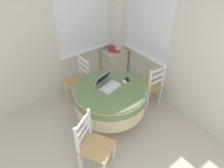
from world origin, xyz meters
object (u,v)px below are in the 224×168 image
Objects in this scene: computer_mouse at (124,82)px; dining_chair_camera_near at (94,146)px; dining_chair_near_back_window at (79,81)px; storage_box at (113,48)px; book_on_cabinet at (115,51)px; round_dining_table at (110,97)px; corner_cabinet at (115,64)px; cell_phone at (127,80)px; dining_chair_near_right_window at (150,86)px; laptop at (108,84)px.

dining_chair_camera_near is (-0.94, -0.51, -0.33)m from computer_mouse.
dining_chair_near_back_window reaches higher than storage_box.
computer_mouse reaches higher than book_on_cabinet.
round_dining_table reaches higher than corner_cabinet.
dining_chair_near_right_window is at bearing -8.55° from cell_phone.
storage_box is (-0.03, 0.02, 0.39)m from corner_cabinet.
round_dining_table is at bearing 175.76° from dining_chair_near_right_window.
computer_mouse reaches higher than storage_box.
cell_phone is 0.14× the size of dining_chair_camera_near.
laptop reaches higher than dining_chair_near_right_window.
dining_chair_near_right_window is (0.51, -0.08, -0.31)m from cell_phone.
round_dining_table is at bearing -129.17° from storage_box.
computer_mouse is 1.34m from corner_cabinet.
round_dining_table is at bearing 38.78° from dining_chair_camera_near.
dining_chair_near_back_window is 1.34m from dining_chair_near_right_window.
dining_chair_near_right_window is 1.00× the size of dining_chair_camera_near.
computer_mouse is 0.10× the size of dining_chair_camera_near.
round_dining_table is at bearing 174.05° from computer_mouse.
dining_chair_near_back_window reaches higher than computer_mouse.
round_dining_table is 1.41m from storage_box.
computer_mouse is at bearing -120.52° from corner_cabinet.
dining_chair_near_right_window is at bearing -4.24° from round_dining_table.
book_on_cabinet is (0.04, 1.10, 0.25)m from dining_chair_near_right_window.
dining_chair_camera_near is at bearing -137.91° from laptop.
dining_chair_near_right_window is 1.13m from book_on_cabinet.
dining_chair_near_back_window is 1.05m from book_on_cabinet.
dining_chair_near_right_window is 5.17× the size of storage_box.
dining_chair_camera_near is 2.27m from corner_cabinet.
dining_chair_near_right_window is at bearing -8.87° from laptop.
laptop is at bearing 87.05° from round_dining_table.
round_dining_table is at bearing -130.58° from corner_cabinet.
book_on_cabinet is (0.54, 1.03, -0.06)m from cell_phone.
round_dining_table is 1.30× the size of dining_chair_camera_near.
laptop is 0.28m from computer_mouse.
computer_mouse is at bearing -20.44° from laptop.
laptop is at bearing -133.01° from book_on_cabinet.
cell_phone is 1.16m from book_on_cabinet.
laptop is 4.25× the size of computer_mouse.
computer_mouse is 0.14× the size of corner_cabinet.
laptop is 0.95m from dining_chair_near_right_window.
cell_phone reaches higher than round_dining_table.
round_dining_table is 9.40× the size of cell_phone.
storage_box is at bearing 150.71° from corner_cabinet.
dining_chair_near_right_window is at bearing -92.23° from corner_cabinet.
book_on_cabinet is (1.01, 0.18, 0.25)m from dining_chair_near_back_window.
laptop reaches higher than book_on_cabinet.
laptop is 1.35m from storage_box.
round_dining_table is at bearing -83.48° from dining_chair_near_back_window.
computer_mouse is at bearing -118.94° from storage_box.
dining_chair_near_back_window is at bearing -170.06° from book_on_cabinet.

